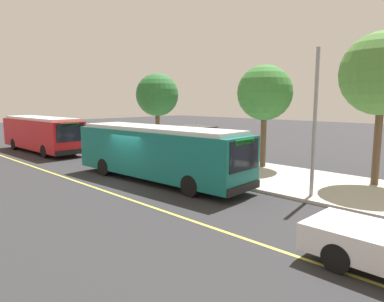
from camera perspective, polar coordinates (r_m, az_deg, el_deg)
name	(u,v)px	position (r m, az deg, el deg)	size (l,w,h in m)	color
ground_plane	(132,181)	(19.33, -9.85, -4.81)	(120.00, 120.00, 0.00)	#2B2B2D
sidewalk_curb	(206,165)	(23.21, 2.32, -2.31)	(44.00, 6.40, 0.15)	#B7B2A8
lane_stripe_center	(95,188)	(18.19, -15.54, -5.80)	(36.00, 0.14, 0.01)	#E0D64C
transit_bus_main	(158,151)	(18.81, -5.62, -0.07)	(11.24, 3.15, 2.95)	#146B66
transit_bus_second	(41,133)	(32.01, -23.42, 2.72)	(10.53, 2.70, 2.95)	red
bus_shelter	(194,136)	(23.86, 0.33, 2.46)	(2.90, 1.60, 2.48)	#333338
waiting_bench	(195,155)	(23.72, 0.51, -0.70)	(1.60, 0.48, 0.95)	brown
route_sign_post	(196,141)	(20.52, 0.72, 1.62)	(0.44, 0.08, 2.80)	#333338
pedestrian_commuter	(198,152)	(22.03, 0.91, -0.12)	(0.24, 0.40, 1.69)	#282D47
street_tree_near_shelter	(383,74)	(19.47, 28.73, 10.97)	(4.03, 4.03, 7.48)	brown
street_tree_upstreet	(157,95)	(28.45, -5.72, 9.06)	(3.41, 3.41, 6.33)	brown
street_tree_downstreet	(265,93)	(22.44, 11.80, 9.25)	(3.44, 3.44, 6.38)	brown
utility_pole	(315,123)	(15.93, 19.42, 4.27)	(0.16, 0.16, 6.40)	gray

